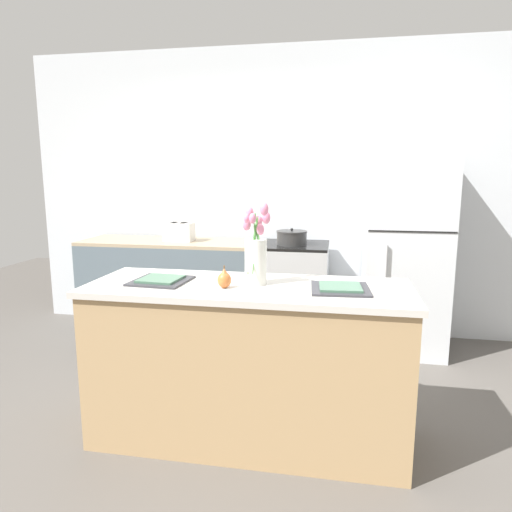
{
  "coord_description": "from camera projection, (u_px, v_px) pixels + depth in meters",
  "views": [
    {
      "loc": [
        0.49,
        -2.41,
        1.53
      ],
      "look_at": [
        0.0,
        0.25,
        1.04
      ],
      "focal_mm": 32.0,
      "sensor_mm": 36.0,
      "label": 1
    }
  ],
  "objects": [
    {
      "name": "toaster",
      "position": [
        179.0,
        232.0,
        4.23
      ],
      "size": [
        0.28,
        0.18,
        0.17
      ],
      "color": "silver",
      "rests_on": "back_counter"
    },
    {
      "name": "cooking_pot",
      "position": [
        292.0,
        238.0,
        4.0
      ],
      "size": [
        0.27,
        0.27,
        0.15
      ],
      "color": "#2D2D2D",
      "rests_on": "stove_range"
    },
    {
      "name": "pear_figurine",
      "position": [
        224.0,
        279.0,
        2.46
      ],
      "size": [
        0.08,
        0.08,
        0.12
      ],
      "color": "#C66B33",
      "rests_on": "kitchen_island"
    },
    {
      "name": "plate_setting_right",
      "position": [
        340.0,
        288.0,
        2.43
      ],
      "size": [
        0.33,
        0.33,
        0.02
      ],
      "color": "#333338",
      "rests_on": "kitchen_island"
    },
    {
      "name": "flower_vase",
      "position": [
        256.0,
        254.0,
        2.53
      ],
      "size": [
        0.15,
        0.19,
        0.46
      ],
      "color": "silver",
      "rests_on": "kitchen_island"
    },
    {
      "name": "plate_setting_left",
      "position": [
        161.0,
        280.0,
        2.61
      ],
      "size": [
        0.33,
        0.33,
        0.02
      ],
      "color": "#333338",
      "rests_on": "kitchen_island"
    },
    {
      "name": "refrigerator",
      "position": [
        405.0,
        251.0,
        3.9
      ],
      "size": [
        0.68,
        0.67,
        1.75
      ],
      "color": "silver",
      "rests_on": "ground_plane"
    },
    {
      "name": "back_counter",
      "position": [
        173.0,
        288.0,
        4.35
      ],
      "size": [
        1.68,
        0.6,
        0.91
      ],
      "color": "slate",
      "rests_on": "ground_plane"
    },
    {
      "name": "ground_plane",
      "position": [
        248.0,
        436.0,
        2.7
      ],
      "size": [
        10.0,
        10.0,
        0.0
      ],
      "primitive_type": "plane",
      "color": "#59544F"
    },
    {
      "name": "stove_range",
      "position": [
        294.0,
        293.0,
        4.14
      ],
      "size": [
        0.6,
        0.61,
        0.91
      ],
      "color": "#B2B5B7",
      "rests_on": "ground_plane"
    },
    {
      "name": "back_wall",
      "position": [
        289.0,
        193.0,
        4.39
      ],
      "size": [
        5.2,
        0.08,
        2.7
      ],
      "color": "silver",
      "rests_on": "ground_plane"
    },
    {
      "name": "kitchen_island",
      "position": [
        248.0,
        363.0,
        2.61
      ],
      "size": [
        1.8,
        0.66,
        0.92
      ],
      "color": "tan",
      "rests_on": "ground_plane"
    }
  ]
}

